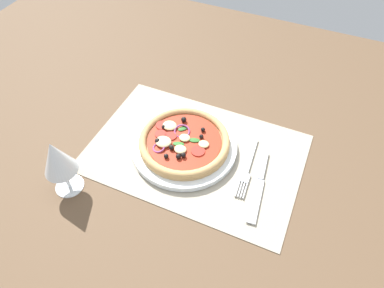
{
  "coord_description": "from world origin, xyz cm",
  "views": [
    {
      "loc": [
        -20.88,
        49.37,
        66.03
      ],
      "look_at": [
        0.88,
        0.0,
        2.88
      ],
      "focal_mm": 32.17,
      "sensor_mm": 36.0,
      "label": 1
    }
  ],
  "objects_px": {
    "plate": "(185,145)",
    "wine_glass": "(57,159)",
    "pizza": "(185,140)",
    "fork": "(247,170)",
    "knife": "(259,186)"
  },
  "relations": [
    {
      "from": "wine_glass",
      "to": "pizza",
      "type": "bearing_deg",
      "value": -132.44
    },
    {
      "from": "plate",
      "to": "wine_glass",
      "type": "height_order",
      "value": "wine_glass"
    },
    {
      "from": "knife",
      "to": "pizza",
      "type": "bearing_deg",
      "value": -107.8
    },
    {
      "from": "knife",
      "to": "wine_glass",
      "type": "bearing_deg",
      "value": -73.3
    },
    {
      "from": "plate",
      "to": "pizza",
      "type": "bearing_deg",
      "value": 25.06
    },
    {
      "from": "pizza",
      "to": "wine_glass",
      "type": "height_order",
      "value": "wine_glass"
    },
    {
      "from": "plate",
      "to": "wine_glass",
      "type": "bearing_deg",
      "value": 47.46
    },
    {
      "from": "pizza",
      "to": "wine_glass",
      "type": "distance_m",
      "value": 0.29
    },
    {
      "from": "fork",
      "to": "wine_glass",
      "type": "height_order",
      "value": "wine_glass"
    },
    {
      "from": "fork",
      "to": "knife",
      "type": "height_order",
      "value": "knife"
    },
    {
      "from": "plate",
      "to": "wine_glass",
      "type": "relative_size",
      "value": 1.74
    },
    {
      "from": "knife",
      "to": "wine_glass",
      "type": "xyz_separation_m",
      "value": [
        0.4,
        0.17,
        0.1
      ]
    },
    {
      "from": "fork",
      "to": "knife",
      "type": "distance_m",
      "value": 0.05
    },
    {
      "from": "pizza",
      "to": "wine_glass",
      "type": "bearing_deg",
      "value": 47.56
    },
    {
      "from": "plate",
      "to": "pizza",
      "type": "height_order",
      "value": "pizza"
    }
  ]
}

